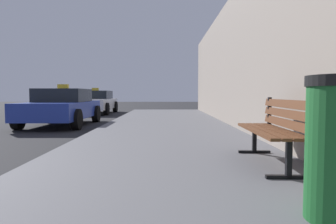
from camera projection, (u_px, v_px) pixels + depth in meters
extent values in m
cube|color=#5B5B60|center=(176.00, 217.00, 2.54)|extent=(4.00, 32.00, 0.15)
cube|color=brown|center=(255.00, 131.00, 4.13)|extent=(0.16, 1.73, 0.04)
cube|color=brown|center=(264.00, 131.00, 4.12)|extent=(0.16, 1.73, 0.04)
cube|color=brown|center=(273.00, 131.00, 4.12)|extent=(0.16, 1.73, 0.04)
cube|color=brown|center=(283.00, 131.00, 4.12)|extent=(0.16, 1.73, 0.04)
cube|color=brown|center=(285.00, 123.00, 4.11)|extent=(0.11, 1.73, 0.11)
cube|color=brown|center=(286.00, 114.00, 4.10)|extent=(0.11, 1.73, 0.11)
cube|color=brown|center=(286.00, 104.00, 4.09)|extent=(0.11, 1.73, 0.11)
cube|color=black|center=(289.00, 159.00, 3.39)|extent=(0.06, 0.06, 0.45)
cube|color=black|center=(288.00, 177.00, 3.40)|extent=(0.50, 0.08, 0.04)
cube|color=black|center=(311.00, 119.00, 3.36)|extent=(0.05, 0.05, 0.44)
cube|color=black|center=(254.00, 139.00, 4.88)|extent=(0.06, 0.06, 0.45)
cube|color=black|center=(254.00, 152.00, 4.89)|extent=(0.50, 0.08, 0.04)
cube|color=black|center=(269.00, 111.00, 4.84)|extent=(0.05, 0.05, 0.44)
cube|color=#233899|center=(62.00, 110.00, 10.57)|extent=(1.79, 4.05, 0.55)
cube|color=black|center=(63.00, 95.00, 10.74)|extent=(1.57, 1.82, 0.45)
cube|color=yellow|center=(63.00, 87.00, 10.72)|extent=(0.36, 0.14, 0.16)
cylinder|color=black|center=(77.00, 119.00, 9.29)|extent=(0.22, 0.64, 0.64)
cylinder|color=black|center=(18.00, 119.00, 9.28)|extent=(0.22, 0.64, 0.64)
cylinder|color=black|center=(96.00, 114.00, 11.88)|extent=(0.22, 0.64, 0.64)
cylinder|color=black|center=(50.00, 114.00, 11.87)|extent=(0.22, 0.64, 0.64)
cube|color=white|center=(95.00, 104.00, 17.02)|extent=(1.84, 4.26, 0.55)
cube|color=black|center=(95.00, 95.00, 17.20)|extent=(1.62, 1.92, 0.45)
cube|color=yellow|center=(95.00, 89.00, 17.19)|extent=(0.36, 0.14, 0.16)
cylinder|color=black|center=(106.00, 109.00, 15.68)|extent=(0.22, 0.64, 0.64)
cylinder|color=black|center=(70.00, 109.00, 15.67)|extent=(0.22, 0.64, 0.64)
cylinder|color=black|center=(115.00, 107.00, 18.40)|extent=(0.22, 0.64, 0.64)
cylinder|color=black|center=(85.00, 107.00, 18.39)|extent=(0.22, 0.64, 0.64)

